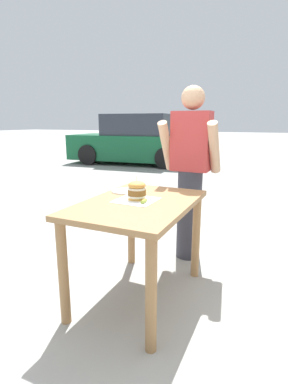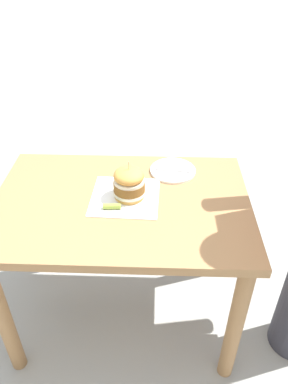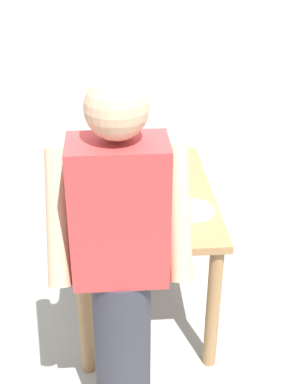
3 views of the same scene
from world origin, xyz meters
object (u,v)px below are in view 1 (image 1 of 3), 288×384
object	(u,v)px
diner_across_table	(190,172)
sandwich	(137,190)
patio_table	(139,219)
pickle_spear	(144,201)
side_plate_with_forks	(125,191)
parked_car_near_curb	(136,142)

from	to	relation	value
diner_across_table	sandwich	bearing A→B (deg)	-101.86
patio_table	pickle_spear	world-z (taller)	pickle_spear
sandwich	side_plate_with_forks	world-z (taller)	sandwich
pickle_spear	side_plate_with_forks	distance (m)	0.40
pickle_spear	diner_across_table	bearing A→B (deg)	84.59
diner_across_table	parked_car_near_curb	size ratio (longest dim) A/B	0.39
patio_table	pickle_spear	size ratio (longest dim) A/B	15.07
diner_across_table	patio_table	bearing A→B (deg)	-99.52
sandwich	diner_across_table	world-z (taller)	diner_across_table
sandwich	pickle_spear	world-z (taller)	sandwich
side_plate_with_forks	pickle_spear	bearing A→B (deg)	-41.23
parked_car_near_curb	pickle_spear	bearing A→B (deg)	-63.51
patio_table	pickle_spear	xyz separation A→B (m)	(0.06, -0.03, 0.15)
patio_table	sandwich	xyz separation A→B (m)	(-0.03, 0.04, 0.21)
side_plate_with_forks	parked_car_near_curb	bearing A→B (deg)	115.33
pickle_spear	side_plate_with_forks	size ratio (longest dim) A/B	0.34
sandwich	pickle_spear	xyz separation A→B (m)	(0.09, -0.07, -0.06)
patio_table	diner_across_table	xyz separation A→B (m)	(0.15, 0.87, 0.24)
sandwich	diner_across_table	distance (m)	0.85
patio_table	parked_car_near_curb	xyz separation A→B (m)	(-3.45, 7.02, 0.07)
side_plate_with_forks	sandwich	bearing A→B (deg)	-42.84
parked_car_near_curb	diner_across_table	bearing A→B (deg)	-59.66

